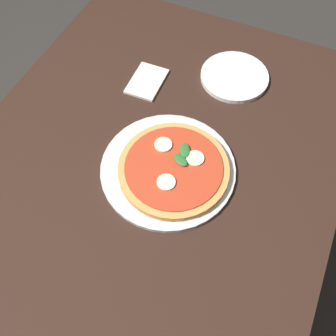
{
  "coord_description": "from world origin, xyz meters",
  "views": [
    {
      "loc": [
        0.39,
        0.26,
        1.6
      ],
      "look_at": [
        -0.08,
        0.05,
        0.77
      ],
      "focal_mm": 41.58,
      "sensor_mm": 36.0,
      "label": 1
    }
  ],
  "objects_px": {
    "pizza": "(174,169)",
    "napkin": "(147,81)",
    "dining_table": "(138,204)",
    "plate_white": "(234,77)",
    "serving_tray": "(168,169)"
  },
  "relations": [
    {
      "from": "serving_tray",
      "to": "plate_white",
      "type": "bearing_deg",
      "value": 172.63
    },
    {
      "from": "pizza",
      "to": "napkin",
      "type": "bearing_deg",
      "value": -141.91
    },
    {
      "from": "serving_tray",
      "to": "napkin",
      "type": "xyz_separation_m",
      "value": [
        -0.25,
        -0.18,
        -0.0
      ]
    },
    {
      "from": "dining_table",
      "to": "napkin",
      "type": "xyz_separation_m",
      "value": [
        -0.33,
        -0.13,
        0.1
      ]
    },
    {
      "from": "napkin",
      "to": "pizza",
      "type": "bearing_deg",
      "value": 38.09
    },
    {
      "from": "pizza",
      "to": "plate_white",
      "type": "distance_m",
      "value": 0.37
    },
    {
      "from": "pizza",
      "to": "dining_table",
      "type": "bearing_deg",
      "value": -43.45
    },
    {
      "from": "serving_tray",
      "to": "dining_table",
      "type": "bearing_deg",
      "value": -34.76
    },
    {
      "from": "dining_table",
      "to": "napkin",
      "type": "distance_m",
      "value": 0.37
    },
    {
      "from": "dining_table",
      "to": "plate_white",
      "type": "bearing_deg",
      "value": 167.28
    },
    {
      "from": "dining_table",
      "to": "serving_tray",
      "type": "xyz_separation_m",
      "value": [
        -0.08,
        0.05,
        0.11
      ]
    },
    {
      "from": "dining_table",
      "to": "pizza",
      "type": "bearing_deg",
      "value": 136.55
    },
    {
      "from": "dining_table",
      "to": "plate_white",
      "type": "relative_size",
      "value": 6.91
    },
    {
      "from": "plate_white",
      "to": "napkin",
      "type": "bearing_deg",
      "value": -62.16
    },
    {
      "from": "pizza",
      "to": "napkin",
      "type": "height_order",
      "value": "pizza"
    }
  ]
}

